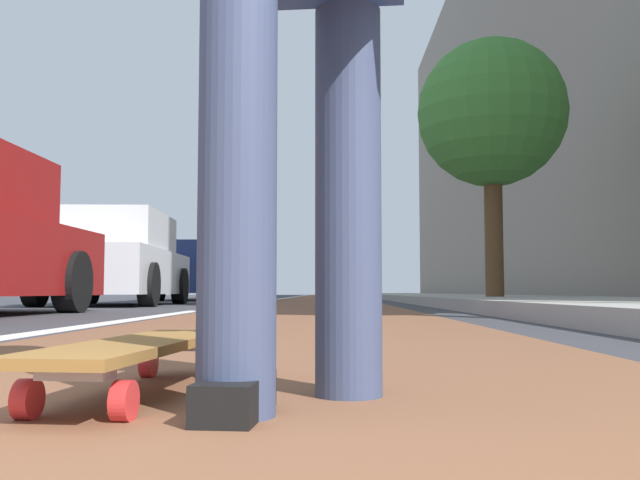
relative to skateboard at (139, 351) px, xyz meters
The scene contains 10 objects.
ground_plane 8.85m from the skateboard, ahead, with size 80.00×80.00×0.00m, color #38383D.
bike_lane_paint 22.85m from the skateboard, ahead, with size 56.00×2.34×0.00m, color brown.
lane_stripe_white 18.88m from the skateboard, ahead, with size 52.00×0.16×0.01m, color silver.
sidewalk_curb 17.19m from the skateboard, 11.49° to the right, with size 52.00×3.20×0.14m, color #9E9B93.
building_facade 22.81m from the skateboard, 16.89° to the right, with size 40.00×1.20×13.67m, color gray.
skateboard is the anchor object (origin of this frame).
parked_car_mid 10.45m from the skateboard, 17.18° to the left, with size 4.31×1.98×1.48m.
parked_car_far 17.20m from the skateboard, ahead, with size 4.28×2.03×1.49m.
traffic_light 20.10m from the skateboard, ahead, with size 0.33×0.28×4.05m.
street_tree_mid 10.77m from the skateboard, 17.01° to the right, with size 2.40×2.40×4.32m.
Camera 1 is at (-0.36, -0.22, 0.22)m, focal length 39.94 mm.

